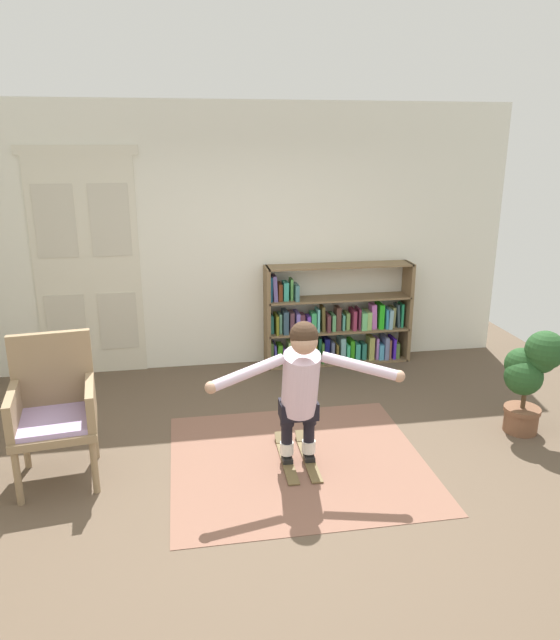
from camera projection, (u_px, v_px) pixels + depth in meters
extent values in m
plane|color=brown|center=(289.00, 480.00, 4.51)|extent=(7.20, 7.20, 0.00)
cube|color=silver|center=(247.00, 238.00, 6.54)|extent=(6.00, 0.10, 2.90)
cube|color=beige|center=(61.00, 270.00, 6.24)|extent=(0.55, 0.04, 2.35)
cube|color=beige|center=(55.00, 221.00, 6.07)|extent=(0.41, 0.01, 0.76)
cube|color=beige|center=(66.00, 323.00, 6.39)|extent=(0.41, 0.01, 0.64)
cube|color=beige|center=(114.00, 268.00, 6.33)|extent=(0.55, 0.04, 2.35)
cube|color=beige|center=(110.00, 220.00, 6.16)|extent=(0.41, 0.01, 0.76)
cube|color=beige|center=(118.00, 321.00, 6.48)|extent=(0.41, 0.01, 0.64)
cube|color=beige|center=(76.00, 150.00, 5.93)|extent=(1.22, 0.04, 0.10)
cube|color=brown|center=(298.00, 460.00, 4.77)|extent=(2.03, 1.88, 0.01)
cube|color=brown|center=(267.00, 318.00, 6.62)|extent=(0.04, 0.30, 1.16)
cube|color=brown|center=(406.00, 311.00, 6.89)|extent=(0.04, 0.30, 1.16)
cube|color=brown|center=(337.00, 361.00, 6.92)|extent=(1.65, 0.30, 0.02)
cube|color=brown|center=(338.00, 330.00, 6.81)|extent=(1.65, 0.30, 0.02)
cube|color=brown|center=(339.00, 298.00, 6.70)|extent=(1.65, 0.30, 0.02)
cube|color=brown|center=(340.00, 266.00, 6.59)|extent=(1.65, 0.30, 0.02)
cube|color=#3D582C|center=(271.00, 353.00, 6.74)|extent=(0.04, 0.22, 0.28)
cube|color=#4A45A7|center=(275.00, 353.00, 6.78)|extent=(0.04, 0.21, 0.25)
cube|color=#41981F|center=(279.00, 353.00, 6.78)|extent=(0.07, 0.17, 0.24)
cube|color=#4B307E|center=(283.00, 354.00, 6.81)|extent=(0.04, 0.20, 0.20)
cube|color=#9FD47E|center=(289.00, 352.00, 6.80)|extent=(0.04, 0.17, 0.27)
cube|color=olive|center=(293.00, 354.00, 6.79)|extent=(0.04, 0.19, 0.23)
cube|color=#693E5B|center=(299.00, 354.00, 6.83)|extent=(0.06, 0.15, 0.20)
cube|color=#3C2661|center=(305.00, 353.00, 6.81)|extent=(0.03, 0.20, 0.22)
cube|color=olive|center=(308.00, 351.00, 6.85)|extent=(0.06, 0.23, 0.26)
cube|color=olive|center=(314.00, 352.00, 6.83)|extent=(0.04, 0.22, 0.24)
cube|color=#17503C|center=(318.00, 349.00, 6.86)|extent=(0.04, 0.18, 0.30)
cube|color=#356A2E|center=(321.00, 351.00, 6.84)|extent=(0.03, 0.20, 0.24)
cube|color=navy|center=(326.00, 349.00, 6.87)|extent=(0.06, 0.18, 0.28)
cube|color=#4E597B|center=(331.00, 350.00, 6.87)|extent=(0.04, 0.22, 0.25)
cube|color=brown|center=(335.00, 352.00, 6.87)|extent=(0.03, 0.23, 0.22)
cube|color=#70A9AF|center=(341.00, 348.00, 6.87)|extent=(0.06, 0.21, 0.29)
cube|color=#3CBD82|center=(346.00, 351.00, 6.89)|extent=(0.03, 0.24, 0.21)
cube|color=#30971A|center=(350.00, 349.00, 6.90)|extent=(0.05, 0.19, 0.25)
cube|color=teal|center=(356.00, 350.00, 6.94)|extent=(0.06, 0.19, 0.20)
cube|color=#277465|center=(363.00, 350.00, 6.96)|extent=(0.05, 0.16, 0.19)
cube|color=#A2A754|center=(370.00, 347.00, 6.95)|extent=(0.06, 0.17, 0.27)
cube|color=#A873D3|center=(376.00, 348.00, 6.95)|extent=(0.03, 0.15, 0.26)
cube|color=#499DCD|center=(379.00, 350.00, 6.97)|extent=(0.05, 0.19, 0.18)
cube|color=#6773A3|center=(384.00, 346.00, 6.97)|extent=(0.05, 0.23, 0.27)
cube|color=#8F5A49|center=(388.00, 348.00, 6.98)|extent=(0.03, 0.17, 0.23)
cube|color=#421FCD|center=(392.00, 347.00, 7.00)|extent=(0.03, 0.22, 0.25)
cube|color=#537C3C|center=(395.00, 349.00, 7.01)|extent=(0.05, 0.17, 0.18)
cube|color=#297A6F|center=(271.00, 324.00, 6.66)|extent=(0.06, 0.14, 0.21)
cube|color=olive|center=(276.00, 324.00, 6.64)|extent=(0.03, 0.22, 0.22)
cube|color=#68B693|center=(280.00, 323.00, 6.68)|extent=(0.03, 0.17, 0.22)
cube|color=#2D485C|center=(285.00, 321.00, 6.65)|extent=(0.06, 0.21, 0.26)
cube|color=#5D3A48|center=(291.00, 322.00, 6.69)|extent=(0.05, 0.16, 0.24)
cube|color=#7666CC|center=(297.00, 322.00, 6.70)|extent=(0.04, 0.22, 0.23)
cube|color=#5F3345|center=(302.00, 322.00, 6.72)|extent=(0.06, 0.14, 0.21)
cube|color=#6036B4|center=(308.00, 323.00, 6.71)|extent=(0.04, 0.14, 0.19)
cube|color=#35A661|center=(313.00, 321.00, 6.71)|extent=(0.06, 0.16, 0.23)
cube|color=#63C9C8|center=(317.00, 319.00, 6.73)|extent=(0.03, 0.17, 0.27)
cube|color=brown|center=(322.00, 318.00, 6.72)|extent=(0.05, 0.15, 0.29)
cube|color=brown|center=(327.00, 322.00, 6.75)|extent=(0.04, 0.23, 0.20)
cube|color=#59A86B|center=(332.00, 321.00, 6.78)|extent=(0.04, 0.20, 0.19)
cube|color=#53332C|center=(337.00, 318.00, 6.78)|extent=(0.06, 0.15, 0.27)
cube|color=teal|center=(342.00, 321.00, 6.80)|extent=(0.03, 0.18, 0.18)
cube|color=#74A652|center=(346.00, 320.00, 6.81)|extent=(0.04, 0.16, 0.20)
cube|color=#862C4B|center=(353.00, 319.00, 6.81)|extent=(0.04, 0.23, 0.23)
cube|color=#642744|center=(358.00, 318.00, 6.82)|extent=(0.03, 0.20, 0.25)
cube|color=#68CB7A|center=(362.00, 320.00, 6.81)|extent=(0.06, 0.20, 0.21)
cube|color=#91C168|center=(367.00, 319.00, 6.82)|extent=(0.05, 0.19, 0.21)
cube|color=#C265C7|center=(373.00, 316.00, 6.82)|extent=(0.07, 0.15, 0.29)
cube|color=green|center=(379.00, 315.00, 6.85)|extent=(0.06, 0.21, 0.29)
cube|color=teal|center=(384.00, 317.00, 6.87)|extent=(0.03, 0.24, 0.23)
cube|color=#7CACC1|center=(388.00, 318.00, 6.86)|extent=(0.05, 0.22, 0.23)
cube|color=#8E9557|center=(392.00, 316.00, 6.90)|extent=(0.05, 0.15, 0.24)
cube|color=#314750|center=(397.00, 315.00, 6.88)|extent=(0.05, 0.15, 0.28)
cube|color=#249663|center=(400.00, 314.00, 6.89)|extent=(0.03, 0.16, 0.28)
cube|color=navy|center=(270.00, 288.00, 6.54)|extent=(0.03, 0.22, 0.28)
cube|color=#655898|center=(274.00, 288.00, 6.54)|extent=(0.06, 0.18, 0.29)
cube|color=#5D2D17|center=(279.00, 291.00, 6.58)|extent=(0.04, 0.20, 0.19)
cube|color=teal|center=(285.00, 291.00, 6.57)|extent=(0.06, 0.16, 0.21)
cube|color=#50974A|center=(291.00, 289.00, 6.58)|extent=(0.03, 0.14, 0.24)
cube|color=#41777D|center=(296.00, 292.00, 6.58)|extent=(0.04, 0.20, 0.18)
cylinder|color=#8D7455|center=(18.00, 478.00, 4.15)|extent=(0.06, 0.06, 0.42)
cylinder|color=#8D7455|center=(95.00, 467.00, 4.29)|extent=(0.06, 0.06, 0.42)
cylinder|color=#8D7455|center=(25.00, 444.00, 4.62)|extent=(0.06, 0.06, 0.42)
cylinder|color=#8D7455|center=(95.00, 434.00, 4.77)|extent=(0.06, 0.06, 0.42)
cube|color=#8D7455|center=(55.00, 426.00, 4.39)|extent=(0.67, 0.67, 0.06)
cube|color=#B197CA|center=(54.00, 420.00, 4.37)|extent=(0.60, 0.60, 0.04)
cube|color=#8D7455|center=(52.00, 370.00, 4.53)|extent=(0.60, 0.13, 0.60)
cube|color=#8D7455|center=(13.00, 410.00, 4.26)|extent=(0.13, 0.56, 0.28)
cube|color=#8D7455|center=(91.00, 401.00, 4.41)|extent=(0.13, 0.56, 0.28)
cylinder|color=brown|center=(521.00, 419.00, 5.24)|extent=(0.29, 0.29, 0.23)
cylinder|color=brown|center=(522.00, 410.00, 5.21)|extent=(0.32, 0.32, 0.04)
cylinder|color=#4C3823|center=(525.00, 389.00, 5.15)|extent=(0.04, 0.04, 0.36)
sphere|color=#214820|center=(545.00, 350.00, 5.00)|extent=(0.33, 0.33, 0.33)
sphere|color=#214820|center=(522.00, 364.00, 5.12)|extent=(0.29, 0.29, 0.29)
sphere|color=#214820|center=(541.00, 358.00, 5.02)|extent=(0.26, 0.26, 0.26)
sphere|color=#214820|center=(524.00, 376.00, 5.08)|extent=(0.33, 0.33, 0.33)
cube|color=brown|center=(287.00, 460.00, 4.76)|extent=(0.10, 0.72, 0.01)
cube|color=brown|center=(280.00, 437.00, 5.06)|extent=(0.09, 0.12, 0.06)
cube|color=black|center=(287.00, 459.00, 4.73)|extent=(0.08, 0.12, 0.04)
cube|color=brown|center=(308.00, 459.00, 4.78)|extent=(0.10, 0.72, 0.01)
cube|color=brown|center=(301.00, 436.00, 5.09)|extent=(0.09, 0.12, 0.06)
cube|color=black|center=(309.00, 457.00, 4.76)|extent=(0.08, 0.12, 0.04)
cylinder|color=white|center=(287.00, 448.00, 4.73)|extent=(0.11, 0.11, 0.10)
cylinder|color=black|center=(287.00, 425.00, 4.67)|extent=(0.09, 0.09, 0.30)
cylinder|color=black|center=(287.00, 412.00, 4.62)|extent=(0.11, 0.11, 0.22)
cylinder|color=white|center=(309.00, 446.00, 4.75)|extent=(0.11, 0.11, 0.10)
cylinder|color=black|center=(309.00, 424.00, 4.69)|extent=(0.09, 0.09, 0.30)
cylinder|color=black|center=(310.00, 411.00, 4.64)|extent=(0.11, 0.11, 0.22)
cube|color=black|center=(298.00, 409.00, 4.62)|extent=(0.30, 0.19, 0.14)
cylinder|color=silver|center=(300.00, 383.00, 4.49)|extent=(0.29, 0.41, 0.57)
sphere|color=tan|center=(304.00, 341.00, 4.25)|extent=(0.20, 0.20, 0.20)
sphere|color=#382619|center=(304.00, 335.00, 4.25)|extent=(0.21, 0.21, 0.21)
cylinder|color=silver|center=(248.00, 373.00, 4.22)|extent=(0.58, 0.26, 0.19)
sphere|color=tan|center=(211.00, 387.00, 4.11)|extent=(0.09, 0.09, 0.09)
cylinder|color=silver|center=(360.00, 366.00, 4.34)|extent=(0.57, 0.28, 0.19)
sphere|color=tan|center=(399.00, 376.00, 4.30)|extent=(0.09, 0.09, 0.09)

